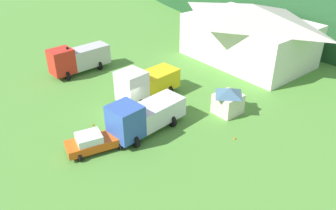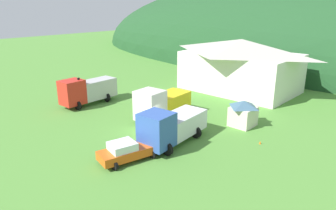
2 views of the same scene
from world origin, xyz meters
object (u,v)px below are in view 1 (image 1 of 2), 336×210
Objects in this scene: crane_truck_red at (78,58)px; traffic_light_west at (69,58)px; service_pickup_orange at (95,142)px; traffic_cone_mid_row at (93,126)px; depot_building at (249,32)px; flatbed_truck_yellow at (145,83)px; play_shed_cream at (228,100)px; box_truck_blue at (143,116)px; traffic_cone_near_pickup at (235,139)px.

traffic_light_west reaches higher than crane_truck_red.
service_pickup_orange is at bearing -18.52° from traffic_light_west.
traffic_cone_mid_row is at bearing -16.41° from traffic_light_west.
traffic_cone_mid_row is at bearing 66.41° from crane_truck_red.
depot_building is 4.43× the size of traffic_light_west.
depot_building reaches higher than flatbed_truck_yellow.
traffic_light_west is at bearing -116.40° from depot_building.
depot_building reaches higher than service_pickup_orange.
play_shed_cream is 8.64m from box_truck_blue.
traffic_cone_mid_row is at bearing -87.12° from depot_building.
traffic_cone_near_pickup is at bearing 126.85° from box_truck_blue.
box_truck_blue is at bearing -137.60° from traffic_cone_near_pickup.
depot_building is at bearing -156.29° from service_pickup_orange.
crane_truck_red is 12.52× the size of traffic_cone_near_pickup.
flatbed_truck_yellow is at bearing 19.46° from traffic_light_west.
traffic_cone_near_pickup is at bearing 40.79° from traffic_cone_mid_row.
flatbed_truck_yellow is 1.94× the size of traffic_light_west.
play_shed_cream is 5.01× the size of traffic_cone_mid_row.
crane_truck_red is at bearing -98.98° from service_pickup_orange.
flatbed_truck_yellow is (-7.37, -4.47, 0.43)m from play_shed_cream.
crane_truck_red is 1.40m from traffic_light_west.
depot_building is at bearing 126.46° from traffic_cone_near_pickup.
traffic_light_west is (-10.07, -3.56, 0.46)m from flatbed_truck_yellow.
play_shed_cream is at bearing 24.72° from traffic_light_west.
crane_truck_red reaches higher than traffic_cone_near_pickup.
traffic_cone_near_pickup is (21.32, 3.93, -1.83)m from crane_truck_red.
flatbed_truck_yellow is 11.10m from traffic_cone_near_pickup.
play_shed_cream is at bearing 157.73° from box_truck_blue.
flatbed_truck_yellow is 7.14m from traffic_cone_mid_row.
traffic_cone_mid_row is (1.17, -23.28, -3.77)m from depot_building.
box_truck_blue is at bearing 82.27° from crane_truck_red.
crane_truck_red is 1.03× the size of flatbed_truck_yellow.
traffic_light_west reaches higher than flatbed_truck_yellow.
traffic_light_west reaches higher than traffic_cone_mid_row.
traffic_light_west is (0.42, -1.25, 0.46)m from crane_truck_red.
service_pickup_orange is 8.97× the size of traffic_cone_near_pickup.
traffic_cone_near_pickup is 12.93m from traffic_cone_mid_row.
traffic_light_west is at bearing -155.28° from play_shed_cream.
box_truck_blue is at bearing 38.15° from traffic_cone_mid_row.
depot_building is at bearing 175.29° from flatbed_truck_yellow.
traffic_cone_near_pickup is (10.96, -14.83, -3.77)m from depot_building.
traffic_cone_mid_row is (-9.79, -8.45, 0.00)m from traffic_cone_near_pickup.
box_truck_blue is at bearing 46.92° from flatbed_truck_yellow.
flatbed_truck_yellow is at bearing -89.53° from depot_building.
traffic_light_west is at bearing -95.25° from service_pickup_orange.
depot_building is 22.39m from traffic_light_west.
traffic_light_west is 6.82× the size of traffic_cone_mid_row.
box_truck_blue is 14.05× the size of traffic_cone_mid_row.
depot_building is at bearing 148.92° from crane_truck_red.
flatbed_truck_yellow reaches higher than crane_truck_red.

